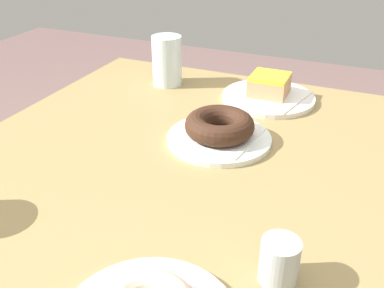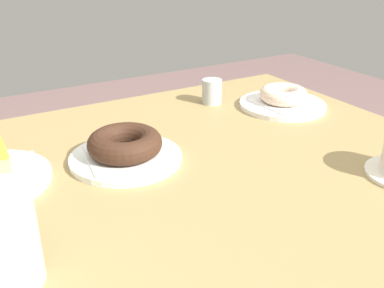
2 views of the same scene
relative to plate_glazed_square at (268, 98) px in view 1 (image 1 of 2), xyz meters
name	(u,v)px [view 1 (image 1 of 2)]	position (x,y,z in m)	size (l,w,h in m)	color
table	(166,206)	(-0.33, 0.10, -0.10)	(0.92, 0.75, 0.76)	#947B4B
plate_glazed_square	(268,98)	(0.00, 0.00, 0.00)	(0.21, 0.21, 0.01)	white
napkin_glazed_square	(268,95)	(0.00, 0.00, 0.01)	(0.15, 0.15, 0.00)	white
donut_glazed_square	(269,85)	(0.00, 0.00, 0.03)	(0.08, 0.08, 0.05)	tan
plate_chocolate_ring	(219,139)	(-0.23, 0.04, 0.00)	(0.19, 0.19, 0.01)	white
napkin_chocolate_ring	(219,135)	(-0.23, 0.04, 0.01)	(0.13, 0.13, 0.00)	white
donut_chocolate_ring	(220,125)	(-0.23, 0.04, 0.03)	(0.13, 0.13, 0.04)	#382014
water_glass	(167,61)	(0.00, 0.25, 0.05)	(0.07, 0.07, 0.12)	silver
sugar_jar	(279,261)	(-0.52, -0.15, 0.02)	(0.05, 0.05, 0.06)	#B2B9BB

